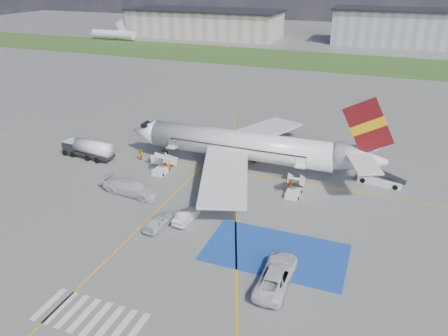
% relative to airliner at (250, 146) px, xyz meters
% --- Properties ---
extents(ground, '(400.00, 400.00, 0.00)m').
position_rel_airliner_xyz_m(ground, '(-1.51, -14.00, -3.39)').
color(ground, '#60605E').
rests_on(ground, ground).
extents(grass_strip, '(400.00, 30.00, 0.01)m').
position_rel_airliner_xyz_m(grass_strip, '(-1.51, 81.00, -3.39)').
color(grass_strip, '#2D4C1E').
rests_on(grass_strip, ground).
extents(taxiway_line_main, '(120.00, 0.20, 0.01)m').
position_rel_airliner_xyz_m(taxiway_line_main, '(-1.51, -2.00, -3.39)').
color(taxiway_line_main, gold).
rests_on(taxiway_line_main, ground).
extents(taxiway_line_cross, '(0.20, 60.00, 0.01)m').
position_rel_airliner_xyz_m(taxiway_line_cross, '(-6.51, -24.00, -3.39)').
color(taxiway_line_cross, gold).
rests_on(taxiway_line_cross, ground).
extents(taxiway_line_diag, '(20.71, 56.45, 0.01)m').
position_rel_airliner_xyz_m(taxiway_line_diag, '(-1.51, -2.00, -3.39)').
color(taxiway_line_diag, gold).
rests_on(taxiway_line_diag, ground).
extents(staging_box, '(14.00, 8.00, 0.01)m').
position_rel_airliner_xyz_m(staging_box, '(8.49, -18.00, -3.39)').
color(staging_box, '#194198').
rests_on(staging_box, ground).
extents(crosswalk, '(9.00, 4.00, 0.01)m').
position_rel_airliner_xyz_m(crosswalk, '(-3.31, -32.00, -3.39)').
color(crosswalk, silver).
rests_on(crosswalk, ground).
extents(terminal_west, '(60.00, 22.00, 10.00)m').
position_rel_airliner_xyz_m(terminal_west, '(-56.51, 116.00, 1.61)').
color(terminal_west, gray).
rests_on(terminal_west, ground).
extents(terminal_centre, '(48.00, 18.00, 12.00)m').
position_rel_airliner_xyz_m(terminal_centre, '(18.49, 121.00, 2.61)').
color(terminal_centre, gray).
rests_on(terminal_centre, ground).
extents(airliner, '(36.81, 32.95, 11.92)m').
position_rel_airliner_xyz_m(airliner, '(0.00, 0.00, 0.00)').
color(airliner, silver).
rests_on(airliner, ground).
extents(airstairs_fwd, '(1.90, 5.20, 3.60)m').
position_rel_airliner_xyz_m(airstairs_fwd, '(-11.01, -5.30, -2.77)').
color(airstairs_fwd, silver).
rests_on(airstairs_fwd, ground).
extents(airstairs_aft, '(1.90, 5.20, 3.60)m').
position_rel_airliner_xyz_m(airstairs_aft, '(7.49, -5.30, -2.77)').
color(airstairs_aft, silver).
rests_on(airstairs_aft, ground).
extents(fuel_tanker, '(8.49, 3.07, 2.84)m').
position_rel_airliner_xyz_m(fuel_tanker, '(-23.54, -4.81, -2.20)').
color(fuel_tanker, black).
rests_on(fuel_tanker, ground).
extents(gpu_cart, '(2.32, 1.79, 1.71)m').
position_rel_airliner_xyz_m(gpu_cart, '(-12.76, -3.06, -2.62)').
color(gpu_cart, silver).
rests_on(gpu_cart, ground).
extents(belt_loader, '(6.05, 2.87, 1.76)m').
position_rel_airliner_xyz_m(belt_loader, '(17.45, 1.66, -2.95)').
color(belt_loader, silver).
rests_on(belt_loader, ground).
extents(car_silver_a, '(1.99, 4.43, 1.48)m').
position_rel_airliner_xyz_m(car_silver_a, '(-4.57, -18.08, -2.65)').
color(car_silver_a, silver).
rests_on(car_silver_a, ground).
extents(car_silver_b, '(1.78, 4.22, 1.36)m').
position_rel_airliner_xyz_m(car_silver_b, '(-2.31, -15.87, -2.71)').
color(car_silver_b, '#A6A8AD').
rests_on(car_silver_b, ground).
extents(van_white_a, '(2.69, 5.83, 2.18)m').
position_rel_airliner_xyz_m(van_white_a, '(9.72, -22.41, -2.30)').
color(van_white_a, silver).
rests_on(van_white_a, ground).
extents(van_white_b, '(6.25, 3.13, 2.35)m').
position_rel_airliner_xyz_m(van_white_b, '(-11.53, -12.47, -2.22)').
color(van_white_b, silver).
rests_on(van_white_b, ground).
extents(crew_fwd, '(0.76, 0.61, 1.80)m').
position_rel_airliner_xyz_m(crew_fwd, '(-10.21, -4.98, -2.49)').
color(crew_fwd, orange).
rests_on(crew_fwd, ground).
extents(crew_nose, '(0.93, 1.02, 1.71)m').
position_rel_airliner_xyz_m(crew_nose, '(-16.00, -2.76, -2.54)').
color(crew_nose, orange).
rests_on(crew_nose, ground).
extents(crew_aft, '(0.92, 1.03, 1.68)m').
position_rel_airliner_xyz_m(crew_aft, '(6.87, -4.95, -2.55)').
color(crew_aft, orange).
rests_on(crew_aft, ground).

